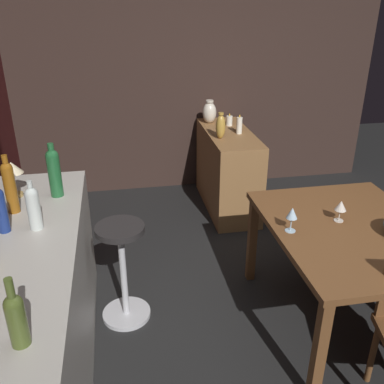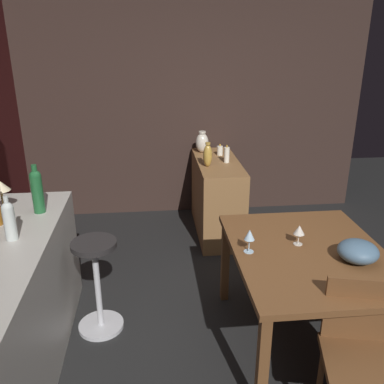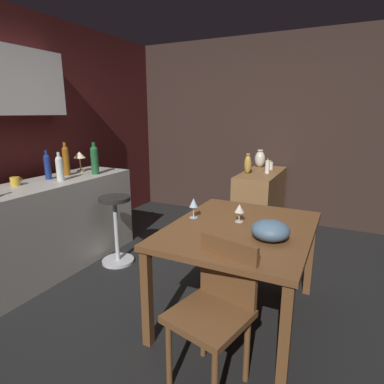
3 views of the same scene
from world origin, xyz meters
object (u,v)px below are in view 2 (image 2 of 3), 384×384
(dining_table, at_px, (308,262))
(wine_bottle_green, at_px, (37,189))
(wine_glass_left, at_px, (299,230))
(counter_lamp, at_px, (1,188))
(wine_bottle_clear, at_px, (9,219))
(fruit_bowl, at_px, (358,251))
(pillar_candle_tall, at_px, (227,155))
(chair_near_window, at_px, (360,351))
(vase_brass, at_px, (208,155))
(pillar_candle_short, at_px, (220,151))
(sideboard_cabinet, at_px, (217,197))
(wine_glass_right, at_px, (250,236))
(bar_stool, at_px, (97,283))
(vase_ceramic_ivory, at_px, (202,142))

(dining_table, xyz_separation_m, wine_bottle_green, (0.47, 1.81, 0.41))
(wine_glass_left, xyz_separation_m, counter_lamp, (0.40, 2.02, 0.23))
(wine_bottle_clear, distance_m, counter_lamp, 0.49)
(fruit_bowl, height_order, pillar_candle_tall, pillar_candle_tall)
(chair_near_window, relative_size, counter_lamp, 3.71)
(pillar_candle_tall, relative_size, vase_brass, 0.75)
(chair_near_window, bearing_deg, pillar_candle_short, 6.77)
(sideboard_cabinet, bearing_deg, wine_glass_right, 177.22)
(bar_stool, bearing_deg, wine_bottle_clear, 120.13)
(fruit_bowl, relative_size, wine_bottle_green, 0.72)
(chair_near_window, distance_m, pillar_candle_short, 2.75)
(fruit_bowl, xyz_separation_m, counter_lamp, (0.65, 2.31, 0.27))
(sideboard_cabinet, bearing_deg, wine_bottle_green, 132.58)
(fruit_bowl, bearing_deg, chair_near_window, 159.46)
(vase_brass, bearing_deg, pillar_candle_tall, -60.79)
(dining_table, bearing_deg, chair_near_window, -174.23)
(chair_near_window, relative_size, wine_bottle_green, 2.46)
(fruit_bowl, distance_m, wine_bottle_clear, 2.15)
(bar_stool, height_order, vase_ceramic_ivory, vase_ceramic_ivory)
(dining_table, xyz_separation_m, vase_brass, (1.66, 0.45, 0.28))
(dining_table, height_order, bar_stool, dining_table)
(fruit_bowl, height_order, pillar_candle_short, pillar_candle_short)
(bar_stool, distance_m, wine_bottle_clear, 0.83)
(bar_stool, bearing_deg, wine_glass_right, -105.08)
(wine_glass_left, relative_size, counter_lamp, 0.62)
(bar_stool, relative_size, pillar_candle_short, 5.68)
(counter_lamp, xyz_separation_m, pillar_candle_tall, (1.28, -1.83, -0.17))
(wine_bottle_green, bearing_deg, vase_ceramic_ivory, -38.39)
(fruit_bowl, bearing_deg, vase_brass, 21.06)
(dining_table, relative_size, bar_stool, 1.74)
(dining_table, distance_m, vase_ceramic_ivory, 2.26)
(dining_table, height_order, vase_brass, vase_brass)
(sideboard_cabinet, relative_size, fruit_bowl, 4.37)
(wine_bottle_green, xyz_separation_m, vase_ceramic_ivory, (1.73, -1.37, -0.14))
(chair_near_window, height_order, wine_bottle_clear, wine_bottle_clear)
(wine_bottle_green, height_order, pillar_candle_tall, wine_bottle_green)
(wine_bottle_clear, bearing_deg, chair_near_window, -109.61)
(chair_near_window, bearing_deg, vase_brass, 12.60)
(vase_brass, bearing_deg, wine_glass_right, -178.36)
(pillar_candle_tall, relative_size, pillar_candle_short, 1.47)
(chair_near_window, xyz_separation_m, fruit_bowl, (0.49, -0.18, 0.33))
(dining_table, bearing_deg, fruit_bowl, -121.36)
(sideboard_cabinet, xyz_separation_m, fruit_bowl, (-1.99, -0.56, 0.40))
(sideboard_cabinet, height_order, wine_glass_right, wine_glass_right)
(wine_bottle_clear, height_order, vase_brass, wine_bottle_clear)
(dining_table, distance_m, sideboard_cabinet, 1.88)
(sideboard_cabinet, height_order, wine_bottle_clear, wine_bottle_clear)
(wine_glass_right, relative_size, counter_lamp, 0.70)
(wine_glass_right, xyz_separation_m, vase_ceramic_ivory, (2.17, 0.03, 0.08))
(chair_near_window, height_order, bar_stool, chair_near_window)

